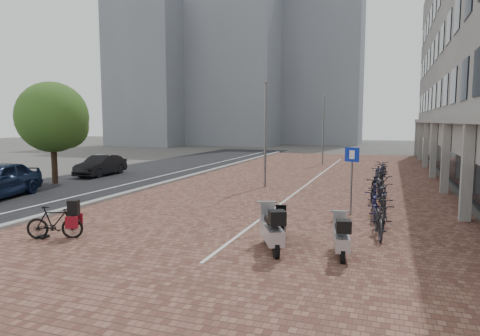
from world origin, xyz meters
The scene contains 18 objects.
ground centered at (0.00, 0.00, 0.00)m, with size 140.00×140.00×0.00m, color #474442.
plaza_brick centered at (2.00, 12.00, 0.01)m, with size 14.50×42.00×0.04m, color brown.
street_asphalt centered at (-9.00, 12.00, 0.01)m, with size 8.00×50.00×0.03m, color black.
curb centered at (-5.10, 12.00, 0.07)m, with size 0.35×42.00×0.14m, color gray.
lane_line centered at (-7.00, 12.00, 0.02)m, with size 0.12×44.00×0.00m, color white.
parking_line centered at (2.20, 12.00, 0.04)m, with size 0.10×30.00×0.00m, color white.
bg_towers centered at (-14.34, 48.94, 13.96)m, with size 33.00×23.00×32.00m.
car_dark centered at (-10.71, 10.13, 0.64)m, with size 1.36×3.90×1.29m, color black.
hero_bike centered at (-2.69, -2.39, 0.50)m, with size 1.66×1.03×1.13m.
shoes centered at (-3.05, -2.55, 0.05)m, with size 0.37×0.31×0.09m, color black, non-canonical shape.
scooter_front centered at (5.26, -1.29, 0.54)m, with size 0.50×1.58×1.09m, color #B4B3B9, non-canonical shape.
scooter_mid centered at (3.50, -0.56, 0.50)m, with size 0.45×1.44×0.99m, color black, non-canonical shape.
scooter_back centered at (3.50, -1.44, 0.62)m, with size 0.56×1.80×1.24m, color #B8B8BD, non-canonical shape.
parking_sign centered at (5.07, 3.66, 1.65)m, with size 0.51×0.16×2.46m.
lamp_near centered at (0.30, 9.00, 2.69)m, with size 0.12×0.12×5.38m, color slate.
lamp_far centered at (1.38, 21.42, 2.72)m, with size 0.12×0.12×5.44m, color slate.
street_tree centered at (-10.80, 6.54, 3.50)m, with size 3.79×3.79×5.51m.
bike_row centered at (5.97, 7.90, 0.52)m, with size 1.16×15.84×1.05m.
Camera 1 is at (6.33, -11.90, 3.37)m, focal length 31.82 mm.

